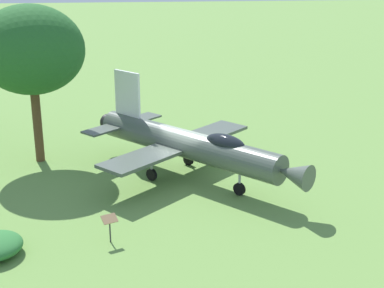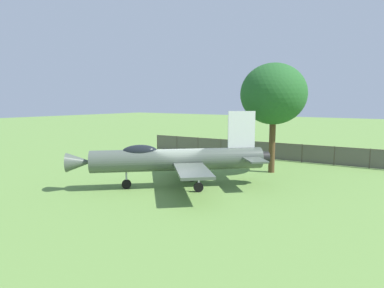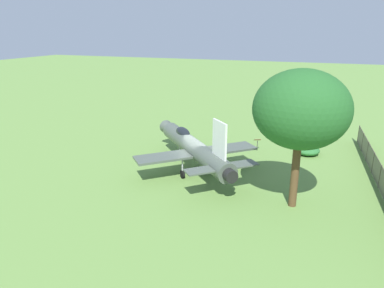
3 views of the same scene
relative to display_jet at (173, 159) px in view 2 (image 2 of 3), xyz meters
name	(u,v)px [view 2 (image 2 of 3)]	position (x,y,z in m)	size (l,w,h in m)	color
ground_plane	(178,187)	(0.23, -0.24, -1.84)	(200.00, 200.00, 0.00)	#668E42
display_jet	(173,159)	(0.00, 0.00, 0.00)	(10.53, 10.91, 4.89)	#4C564C
shade_tree	(274,94)	(7.95, -3.53, 4.21)	(5.55, 4.91, 8.40)	brown
perimeter_fence	(259,149)	(13.33, -0.11, -0.96)	(1.81, 24.56, 1.67)	#4C4238
shrub_near_fence	(171,155)	(8.16, 6.72, -1.46)	(2.07, 2.17, 0.77)	#2D7033
info_plaque	(144,157)	(3.86, 6.17, -0.99)	(0.71, 0.61, 1.14)	#333333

